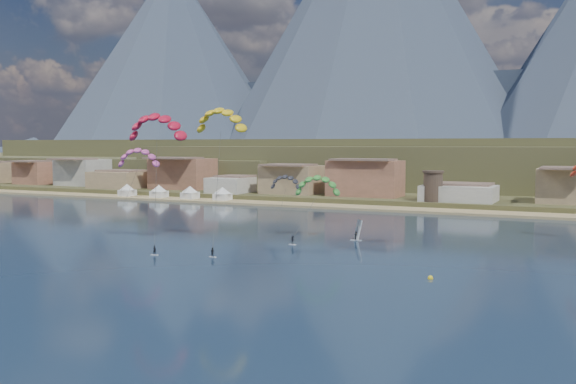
{
  "coord_description": "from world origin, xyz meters",
  "views": [
    {
      "loc": [
        45.86,
        -63.29,
        17.83
      ],
      "look_at": [
        0.0,
        32.0,
        10.0
      ],
      "focal_mm": 40.22,
      "sensor_mm": 36.0,
      "label": 1
    }
  ],
  "objects_px": {
    "watchtower": "(433,186)",
    "kitesurfer_green": "(317,183)",
    "kitesurfer_red": "(157,123)",
    "kitesurfer_yellow": "(221,117)",
    "buoy": "(430,278)",
    "windsurfer": "(357,234)"
  },
  "relations": [
    {
      "from": "watchtower",
      "to": "kitesurfer_green",
      "type": "distance_m",
      "value": 65.97
    },
    {
      "from": "kitesurfer_red",
      "to": "kitesurfer_yellow",
      "type": "xyz_separation_m",
      "value": [
        9.31,
        6.1,
        1.08
      ]
    },
    {
      "from": "watchtower",
      "to": "kitesurfer_green",
      "type": "height_order",
      "value": "kitesurfer_green"
    },
    {
      "from": "kitesurfer_green",
      "to": "kitesurfer_yellow",
      "type": "bearing_deg",
      "value": -132.38
    },
    {
      "from": "kitesurfer_red",
      "to": "kitesurfer_green",
      "type": "relative_size",
      "value": 1.76
    },
    {
      "from": "buoy",
      "to": "kitesurfer_red",
      "type": "bearing_deg",
      "value": 171.31
    },
    {
      "from": "kitesurfer_red",
      "to": "windsurfer",
      "type": "distance_m",
      "value": 41.55
    },
    {
      "from": "kitesurfer_green",
      "to": "buoy",
      "type": "distance_m",
      "value": 40.82
    },
    {
      "from": "watchtower",
      "to": "kitesurfer_red",
      "type": "distance_m",
      "value": 91.44
    },
    {
      "from": "windsurfer",
      "to": "watchtower",
      "type": "bearing_deg",
      "value": 90.79
    },
    {
      "from": "watchtower",
      "to": "kitesurfer_yellow",
      "type": "height_order",
      "value": "kitesurfer_yellow"
    },
    {
      "from": "watchtower",
      "to": "kitesurfer_red",
      "type": "relative_size",
      "value": 0.35
    },
    {
      "from": "kitesurfer_green",
      "to": "windsurfer",
      "type": "distance_m",
      "value": 12.19
    },
    {
      "from": "kitesurfer_red",
      "to": "windsurfer",
      "type": "bearing_deg",
      "value": 34.92
    },
    {
      "from": "windsurfer",
      "to": "kitesurfer_yellow",
      "type": "bearing_deg",
      "value": -144.32
    },
    {
      "from": "windsurfer",
      "to": "buoy",
      "type": "relative_size",
      "value": 5.39
    },
    {
      "from": "watchtower",
      "to": "windsurfer",
      "type": "xyz_separation_m",
      "value": [
        0.9,
        -64.71,
        -5.15
      ]
    },
    {
      "from": "kitesurfer_yellow",
      "to": "kitesurfer_green",
      "type": "relative_size",
      "value": 1.88
    },
    {
      "from": "kitesurfer_yellow",
      "to": "buoy",
      "type": "xyz_separation_m",
      "value": [
        40.81,
        -13.76,
        -22.56
      ]
    },
    {
      "from": "watchtower",
      "to": "buoy",
      "type": "relative_size",
      "value": 12.04
    },
    {
      "from": "kitesurfer_yellow",
      "to": "windsurfer",
      "type": "distance_m",
      "value": 33.01
    },
    {
      "from": "kitesurfer_red",
      "to": "kitesurfer_yellow",
      "type": "bearing_deg",
      "value": 33.22
    }
  ]
}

